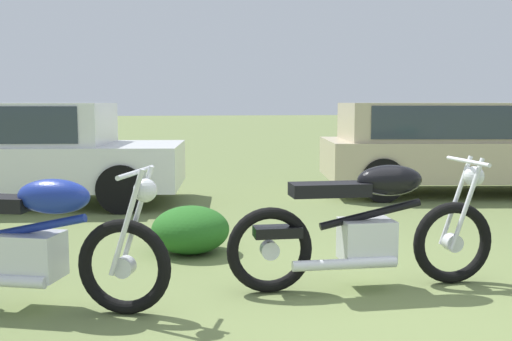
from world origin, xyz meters
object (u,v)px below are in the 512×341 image
object	(u,v)px
motorcycle_black	(367,226)
shrub_low	(190,230)
car_beige	(458,141)
car_white	(18,145)
motorcycle_blue	(32,242)

from	to	relation	value
motorcycle_black	shrub_low	xyz separation A→B (m)	(-1.29, 1.31, -0.26)
car_beige	car_white	bearing A→B (deg)	-172.13
motorcycle_black	car_beige	distance (m)	5.44
car_white	car_beige	bearing A→B (deg)	6.35
motorcycle_black	motorcycle_blue	bearing A→B (deg)	-177.93
car_beige	shrub_low	xyz separation A→B (m)	(-4.42, -3.12, -0.61)
motorcycle_blue	car_beige	distance (m)	7.19
motorcycle_black	car_white	bearing A→B (deg)	128.22
car_white	car_beige	distance (m)	6.64
motorcycle_black	car_white	distance (m)	5.75
car_beige	shrub_low	world-z (taller)	car_beige
shrub_low	motorcycle_black	bearing A→B (deg)	-45.51
shrub_low	car_beige	bearing A→B (deg)	35.23
motorcycle_black	shrub_low	bearing A→B (deg)	134.98
motorcycle_black	shrub_low	world-z (taller)	motorcycle_black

